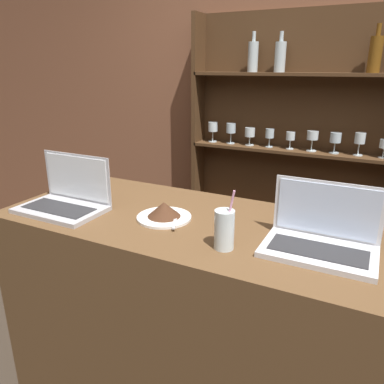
{
  "coord_description": "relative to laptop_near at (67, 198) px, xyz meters",
  "views": [
    {
      "loc": [
        0.49,
        -0.87,
        1.6
      ],
      "look_at": [
        -0.13,
        0.36,
        1.14
      ],
      "focal_mm": 35.0,
      "sensor_mm": 36.0,
      "label": 1
    }
  ],
  "objects": [
    {
      "name": "back_shelf",
      "position": [
        0.59,
        1.46,
        -0.07
      ],
      "size": [
        1.38,
        0.18,
        1.95
      ],
      "color": "#472D19",
      "rests_on": "ground_plane"
    },
    {
      "name": "cake_plate",
      "position": [
        0.41,
        0.09,
        -0.02
      ],
      "size": [
        0.21,
        0.21,
        0.07
      ],
      "color": "white",
      "rests_on": "bar_counter"
    },
    {
      "name": "bar_counter",
      "position": [
        0.63,
        0.13,
        -0.57
      ],
      "size": [
        1.74,
        0.65,
        1.04
      ],
      "color": "brown",
      "rests_on": "ground_plane"
    },
    {
      "name": "water_glass",
      "position": [
        0.71,
        -0.04,
        0.02
      ],
      "size": [
        0.07,
        0.07,
        0.2
      ],
      "color": "silver",
      "rests_on": "bar_counter"
    },
    {
      "name": "laptop_near",
      "position": [
        0.0,
        0.0,
        0.0
      ],
      "size": [
        0.35,
        0.22,
        0.22
      ],
      "color": "#ADADB2",
      "rests_on": "bar_counter"
    },
    {
      "name": "back_wall",
      "position": [
        0.63,
        1.54,
        0.26
      ],
      "size": [
        7.0,
        0.06,
        2.7
      ],
      "color": "brown",
      "rests_on": "ground_plane"
    },
    {
      "name": "laptop_far",
      "position": [
        0.99,
        0.09,
        -0.0
      ],
      "size": [
        0.35,
        0.22,
        0.21
      ],
      "color": "silver",
      "rests_on": "bar_counter"
    }
  ]
}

